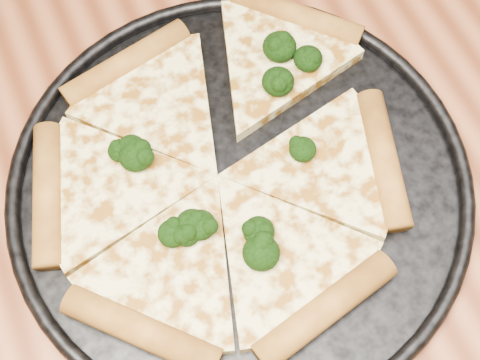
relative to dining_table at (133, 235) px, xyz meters
name	(u,v)px	position (x,y,z in m)	size (l,w,h in m)	color
dining_table	(133,235)	(0.00, 0.00, 0.00)	(1.20, 0.90, 0.75)	#9C5430
pizza_pan	(240,184)	(0.10, -0.03, 0.10)	(0.39, 0.39, 0.02)	black
pizza	(221,170)	(0.09, -0.02, 0.11)	(0.35, 0.34, 0.02)	#F2E894
broccoli_florets	(227,157)	(0.10, -0.02, 0.12)	(0.21, 0.20, 0.02)	black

